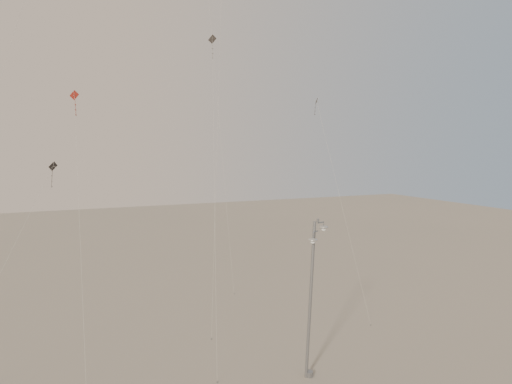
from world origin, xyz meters
name	(u,v)px	position (x,y,z in m)	size (l,w,h in m)	color
street_lamp	(312,294)	(2.86, -0.18, 4.91)	(1.50, 0.99, 9.21)	gray
kite_1	(213,107)	(0.08, 9.51, 16.26)	(3.58, 11.32, 22.25)	#282422
kite_3	(77,167)	(-9.17, 6.32, 12.06)	(0.56, 8.78, 16.79)	maroon
kite_4	(327,147)	(11.37, 11.59, 13.38)	(1.35, 10.47, 18.12)	#282422
kite_5	(212,36)	(2.52, 17.85, 23.78)	(1.25, 5.23, 32.38)	#9E531A
kite_6	(31,213)	(-12.00, 8.90, 9.19)	(5.58, 10.13, 12.33)	#282422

